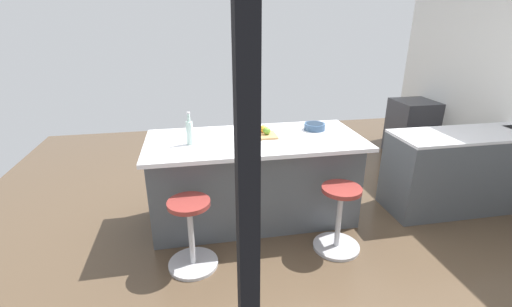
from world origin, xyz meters
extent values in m
plane|color=brown|center=(0.00, 0.00, 0.00)|extent=(7.25, 7.25, 0.00)
cube|color=black|center=(0.86, 2.44, 1.38)|extent=(0.05, 0.06, 2.18)
cube|color=#4C5156|center=(-2.44, 0.05, 0.43)|extent=(2.58, 0.60, 0.87)
cube|color=silver|center=(-2.44, 0.05, 0.88)|extent=(2.58, 0.60, 0.03)
cube|color=#38383D|center=(-2.44, -1.59, 0.43)|extent=(0.60, 0.60, 0.87)
cube|color=black|center=(-2.44, -1.29, 0.39)|extent=(0.44, 0.01, 0.32)
cube|color=#4C5156|center=(0.37, -0.12, 0.45)|extent=(2.08, 0.77, 0.90)
cube|color=silver|center=(0.37, -0.07, 0.92)|extent=(2.14, 0.97, 0.04)
cylinder|color=#B7B7BC|center=(-0.31, 0.55, 0.01)|extent=(0.44, 0.44, 0.03)
cylinder|color=#B7B7BC|center=(-0.31, 0.55, 0.31)|extent=(0.05, 0.05, 0.58)
cylinder|color=maroon|center=(-0.31, 0.55, 0.62)|extent=(0.36, 0.36, 0.04)
cylinder|color=#B7B7BC|center=(1.05, 0.55, 0.01)|extent=(0.44, 0.44, 0.03)
cylinder|color=#B7B7BC|center=(1.05, 0.55, 0.31)|extent=(0.05, 0.05, 0.58)
cylinder|color=maroon|center=(1.05, 0.55, 0.62)|extent=(0.36, 0.36, 0.04)
cube|color=tan|center=(0.33, -0.11, 0.95)|extent=(0.36, 0.24, 0.02)
sphere|color=gold|center=(0.26, -0.19, 1.00)|extent=(0.07, 0.07, 0.07)
sphere|color=#609E2D|center=(0.24, -0.11, 1.00)|extent=(0.08, 0.08, 0.08)
sphere|color=red|center=(0.38, -0.16, 1.00)|extent=(0.07, 0.07, 0.07)
cylinder|color=silver|center=(1.00, -0.01, 1.05)|extent=(0.06, 0.06, 0.22)
cylinder|color=silver|center=(1.00, -0.01, 1.20)|extent=(0.03, 0.03, 0.08)
cylinder|color=#B7B7BC|center=(1.00, -0.01, 1.25)|extent=(0.03, 0.03, 0.02)
cylinder|color=#334C6B|center=(-0.31, -0.23, 0.98)|extent=(0.22, 0.22, 0.07)
cylinder|color=#192635|center=(-0.31, -0.23, 0.99)|extent=(0.18, 0.18, 0.05)
camera|label=1|loc=(0.97, 3.14, 2.06)|focal=24.43mm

